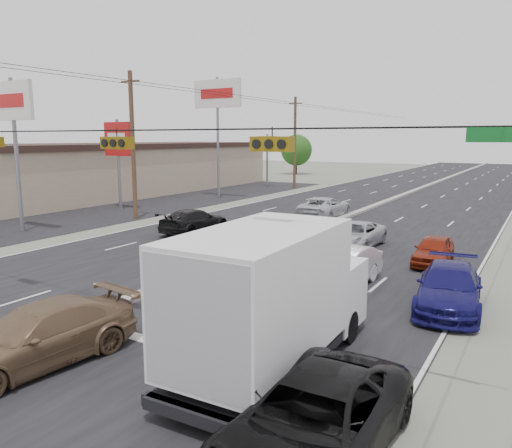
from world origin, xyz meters
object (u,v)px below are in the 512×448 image
object	(u,v)px
tree_left_far	(296,150)
tan_sedan	(38,337)
utility_pole_left_c	(295,142)
pole_sign_billboard	(217,101)
box_truck	(274,298)
red_sedan	(243,279)
black_suv	(314,423)
oncoming_far	(325,207)
utility_pole_left_b	(133,145)
queue_car_d	(449,288)
pole_sign_near	(13,113)
pole_sign_far	(267,148)
queue_car_c	(355,235)
queue_car_e	(434,251)
queue_car_b	(340,268)
queue_car_a	(297,238)
pole_sign_mid	(118,144)
oncoming_near	(194,221)

from	to	relation	value
tree_left_far	tan_sedan	bearing A→B (deg)	-69.50
utility_pole_left_c	pole_sign_billboard	distance (m)	12.73
box_truck	red_sedan	distance (m)	5.99
black_suv	oncoming_far	size ratio (longest dim) A/B	0.99
utility_pole_left_b	queue_car_d	size ratio (longest dim) A/B	2.05
pole_sign_near	pole_sign_billboard	world-z (taller)	pole_sign_billboard
pole_sign_far	tan_sedan	world-z (taller)	pole_sign_far
utility_pole_left_c	oncoming_far	distance (m)	21.37
queue_car_c	black_suv	bearing A→B (deg)	-71.66
utility_pole_left_b	queue_car_e	size ratio (longest dim) A/B	2.68
queue_car_b	queue_car_e	distance (m)	5.87
black_suv	queue_car_c	size ratio (longest dim) A/B	1.12
tree_left_far	queue_car_d	xyz separation A→B (m)	(31.60, -53.45, -3.01)
queue_car_b	tree_left_far	bearing A→B (deg)	122.11
utility_pole_left_c	queue_car_a	distance (m)	32.08
pole_sign_near	queue_car_b	xyz separation A→B (m)	(20.64, -1.01, -6.27)
black_suv	pole_sign_near	bearing A→B (deg)	155.24
red_sedan	pole_sign_near	bearing A→B (deg)	167.28
tan_sedan	queue_car_a	bearing A→B (deg)	97.46
box_truck	queue_car_b	xyz separation A→B (m)	(-1.06, 7.25, -1.08)
pole_sign_mid	queue_car_c	size ratio (longest dim) A/B	1.51
pole_sign_far	queue_car_d	world-z (taller)	pole_sign_far
pole_sign_mid	oncoming_far	size ratio (longest dim) A/B	1.33
queue_car_c	queue_car_d	bearing A→B (deg)	-50.70
queue_car_a	oncoming_near	bearing A→B (deg)	162.76
queue_car_a	queue_car_e	world-z (taller)	queue_car_a
pole_sign_mid	utility_pole_left_c	bearing A→B (deg)	78.44
tan_sedan	black_suv	size ratio (longest dim) A/B	0.98
queue_car_a	queue_car_c	size ratio (longest dim) A/B	0.90
pole_sign_mid	black_suv	size ratio (longest dim) A/B	1.35
utility_pole_left_b	queue_car_c	size ratio (longest dim) A/B	2.16
tree_left_far	queue_car_c	world-z (taller)	tree_left_far
tan_sedan	queue_car_b	size ratio (longest dim) A/B	1.11
oncoming_near	pole_sign_far	bearing A→B (deg)	-66.33
utility_pole_left_b	pole_sign_near	world-z (taller)	utility_pole_left_b
pole_sign_mid	black_suv	distance (m)	33.68
pole_sign_near	tan_sedan	distance (m)	20.83
pole_sign_near	pole_sign_far	xyz separation A→B (m)	(-1.00, 32.00, -2.61)
queue_car_a	queue_car_c	world-z (taller)	queue_car_a
pole_sign_billboard	queue_car_b	distance (m)	30.21
black_suv	queue_car_e	bearing A→B (deg)	93.61
utility_pole_left_c	oncoming_near	distance (m)	28.17
tan_sedan	queue_car_d	xyz separation A→B (m)	(8.05, 9.53, -0.03)
pole_sign_billboard	pole_sign_mid	bearing A→B (deg)	-104.04
queue_car_a	oncoming_far	bearing A→B (deg)	99.50
utility_pole_left_b	tan_sedan	distance (m)	23.24
utility_pole_left_c	pole_sign_near	xyz separation A→B (m)	(-2.50, -32.00, 1.91)
box_truck	utility_pole_left_b	bearing A→B (deg)	140.23
black_suv	queue_car_d	xyz separation A→B (m)	(0.61, 9.51, -0.01)
tan_sedan	red_sedan	bearing A→B (deg)	86.51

